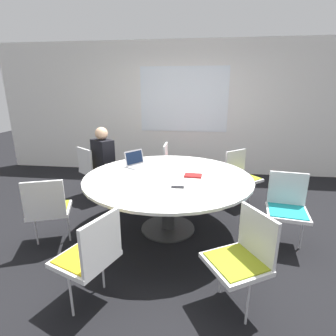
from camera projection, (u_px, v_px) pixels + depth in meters
ground_plane at (168, 229)px, 3.44m from camera, size 16.00×16.00×0.00m
wall_back at (184, 109)px, 5.47m from camera, size 8.00×0.07×2.70m
conference_table at (168, 183)px, 3.26m from camera, size 2.05×2.05×0.73m
chair_0 at (93, 168)px, 4.38m from camera, size 0.60×0.60×0.84m
chair_1 at (48, 207)px, 2.92m from camera, size 0.56×0.55×0.84m
chair_2 at (91, 253)px, 2.10m from camera, size 0.55×0.56×0.84m
chair_3 at (243, 254)px, 2.09m from camera, size 0.58×0.59×0.84m
chair_4 at (287, 204)px, 2.98m from camera, size 0.50×0.48×0.84m
chair_5 at (241, 173)px, 4.08m from camera, size 0.61×0.60×0.84m
chair_6 at (173, 163)px, 4.63m from camera, size 0.43×0.45×0.84m
person_0 at (104, 158)px, 4.22m from camera, size 0.42×0.39×1.19m
laptop at (137, 162)px, 3.61m from camera, size 0.37×0.38×0.21m
spiral_notebook at (193, 176)px, 3.21m from camera, size 0.22×0.16×0.02m
cell_phone at (178, 187)px, 2.85m from camera, size 0.14×0.08×0.01m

